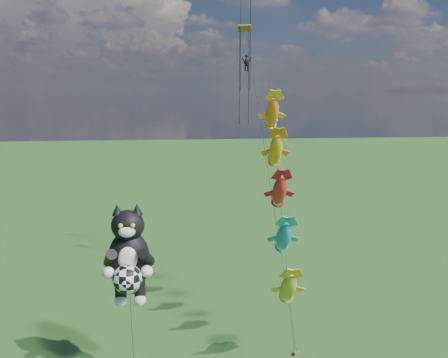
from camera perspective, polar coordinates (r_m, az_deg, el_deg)
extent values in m
cylinder|color=black|center=(29.81, -10.37, -18.22)|extent=(0.41, 2.68, 5.31)
ellipsoid|color=black|center=(29.57, -10.78, -9.11)|extent=(2.67, 2.28, 3.55)
ellipsoid|color=black|center=(28.85, -10.94, -5.23)|extent=(2.08, 1.93, 1.79)
cone|color=black|center=(28.67, -12.10, -3.42)|extent=(0.69, 0.69, 0.66)
cone|color=black|center=(28.58, -9.89, -3.39)|extent=(0.69, 0.69, 0.66)
ellipsoid|color=white|center=(28.20, -11.04, -5.94)|extent=(0.98, 0.58, 0.64)
ellipsoid|color=white|center=(28.68, -10.93, -9.02)|extent=(1.15, 0.56, 1.46)
sphere|color=gold|center=(28.06, -11.76, -5.27)|extent=(0.27, 0.27, 0.27)
sphere|color=gold|center=(28.00, -10.40, -5.25)|extent=(0.27, 0.27, 0.27)
sphere|color=white|center=(28.68, -13.08, -10.40)|extent=(0.66, 0.66, 0.66)
sphere|color=white|center=(28.50, -8.80, -10.38)|extent=(0.66, 0.66, 0.66)
sphere|color=white|center=(30.33, -11.73, -13.48)|extent=(0.71, 0.71, 0.71)
sphere|color=white|center=(30.24, -9.58, -13.48)|extent=(0.71, 0.71, 0.71)
sphere|color=white|center=(28.36, -10.98, -11.15)|extent=(1.63, 1.63, 1.63)
cylinder|color=black|center=(33.02, 6.56, -3.53)|extent=(1.20, 15.79, 17.97)
ellipsoid|color=green|center=(30.95, 7.38, -12.17)|extent=(1.14, 2.64, 2.74)
ellipsoid|color=blue|center=(32.19, 6.84, -6.54)|extent=(1.14, 2.64, 2.74)
ellipsoid|color=red|center=(33.71, 6.36, -1.37)|extent=(1.14, 2.64, 2.74)
ellipsoid|color=yellow|center=(35.48, 5.93, 3.32)|extent=(1.14, 2.64, 2.74)
ellipsoid|color=red|center=(37.47, 5.54, 7.54)|extent=(1.14, 2.64, 2.74)
cube|color=brown|center=(34.43, 8.33, -19.14)|extent=(0.40, 0.30, 0.22)
cylinder|color=black|center=(38.70, 4.95, 1.69)|extent=(0.94, 17.07, 22.20)
cube|color=green|center=(43.76, 2.38, 16.85)|extent=(1.16, 0.60, 0.58)
cylinder|color=black|center=(43.41, 1.81, 11.48)|extent=(0.08, 0.08, 8.21)
cylinder|color=black|center=(43.53, 2.86, 11.47)|extent=(0.08, 0.08, 8.21)
cylinder|color=black|center=(46.73, 1.95, 15.11)|extent=(0.08, 0.08, 8.57)
cylinder|color=black|center=(46.86, 3.04, 15.09)|extent=(0.08, 0.08, 8.57)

